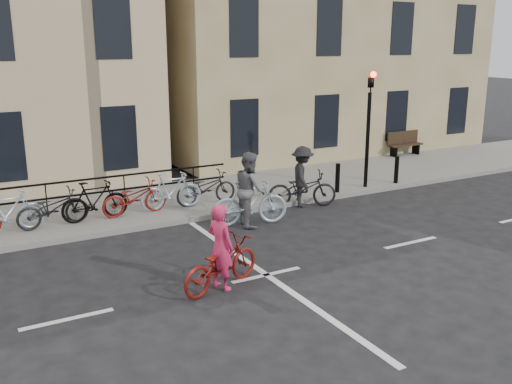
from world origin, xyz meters
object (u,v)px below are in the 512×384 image
cyclist_pink (221,260)px  cyclist_grey (250,196)px  bench (404,142)px  cyclist_dark (302,183)px  traffic_light (369,115)px

cyclist_pink → cyclist_grey: size_ratio=0.97×
cyclist_pink → bench: bearing=-76.7°
bench → cyclist_dark: (-7.54, -3.83, 0.03)m
traffic_light → cyclist_grey: 5.33m
traffic_light → cyclist_dark: traffic_light is taller
cyclist_pink → cyclist_grey: 4.00m
traffic_light → cyclist_grey: size_ratio=1.86×
bench → cyclist_dark: size_ratio=0.76×
cyclist_dark → cyclist_pink: bearing=155.0°
bench → cyclist_pink: size_ratio=0.79×
cyclist_pink → traffic_light: bearing=-78.2°
traffic_light → cyclist_pink: bearing=-148.6°
traffic_light → cyclist_grey: traffic_light is taller
traffic_light → bench: 6.14m
traffic_light → cyclist_pink: traffic_light is taller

